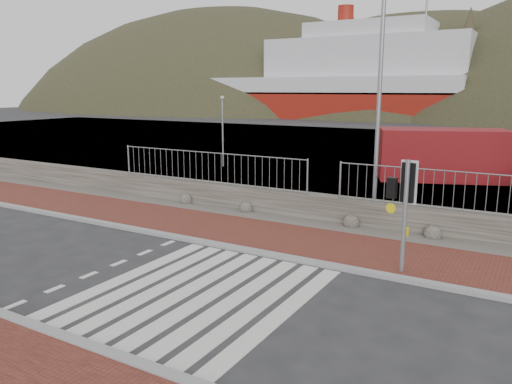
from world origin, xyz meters
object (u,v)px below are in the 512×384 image
Objects in this scene: streetlight at (384,84)px; traffic_signal_far at (405,192)px; shipping_container at (442,155)px; ferry at (328,83)px.

traffic_signal_far is at bearing -87.30° from streetlight.
traffic_signal_far is at bearing -104.15° from shipping_container.
ferry is at bearing -61.60° from traffic_signal_far.
shipping_container is (0.37, 9.61, -3.41)m from streetlight.
ferry is at bearing 93.63° from streetlight.
traffic_signal_far is at bearing -66.32° from ferry.
ferry reaches higher than traffic_signal_far.
traffic_signal_far is (28.26, -64.43, -3.29)m from ferry.
ferry reaches higher than streetlight.
streetlight reaches higher than traffic_signal_far.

